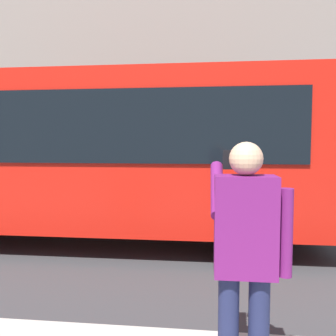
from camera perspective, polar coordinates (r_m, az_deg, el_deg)
name	(u,v)px	position (r m, az deg, el deg)	size (l,w,h in m)	color
ground_plane	(244,242)	(6.84, 12.39, -11.72)	(60.00, 60.00, 0.00)	#38383A
building_facade_far	(228,32)	(14.00, 9.79, 21.14)	(28.00, 1.55, 12.00)	gray
red_bus	(80,152)	(6.73, -14.34, 2.53)	(9.05, 2.54, 3.08)	red
pedestrian_photographer	(245,249)	(2.41, 12.57, -12.87)	(0.53, 0.52, 1.70)	#1E2347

